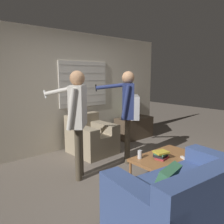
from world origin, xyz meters
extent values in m
plane|color=#665B51|center=(0.00, 0.00, 0.00)|extent=(16.00, 16.00, 0.00)
cube|color=beige|center=(0.00, 2.03, 1.27)|extent=(5.20, 0.06, 2.55)
cube|color=silver|center=(0.28, 1.99, 1.42)|extent=(1.24, 0.02, 1.01)
cube|color=#A4A099|center=(0.28, 1.98, 1.00)|extent=(1.21, 0.00, 0.01)
cube|color=#A4A099|center=(0.28, 1.98, 1.17)|extent=(1.21, 0.00, 0.01)
cube|color=#A4A099|center=(0.28, 1.98, 1.34)|extent=(1.21, 0.00, 0.01)
cube|color=#A4A099|center=(0.28, 1.98, 1.51)|extent=(1.21, 0.00, 0.01)
cube|color=#A4A099|center=(0.28, 1.98, 1.68)|extent=(1.21, 0.00, 0.01)
cube|color=#A4A099|center=(0.28, 1.98, 1.85)|extent=(1.21, 0.00, 0.01)
cube|color=#384C7F|center=(-0.37, -1.06, 0.22)|extent=(1.75, 1.12, 0.43)
cube|color=#384C7F|center=(-0.41, -1.43, 0.62)|extent=(1.67, 0.37, 0.38)
cube|color=#384C7F|center=(-1.08, -0.99, 0.53)|extent=(0.33, 0.98, 0.19)
cube|color=#384C7F|center=(0.33, -1.13, 0.53)|extent=(0.33, 0.98, 0.19)
cube|color=#38704C|center=(-0.66, -0.98, 0.53)|extent=(0.40, 0.28, 0.37)
cube|color=gray|center=(0.09, 1.42, 0.21)|extent=(0.84, 0.93, 0.42)
cube|color=gray|center=(0.07, 1.77, 0.61)|extent=(0.80, 0.25, 0.38)
cube|color=gray|center=(0.36, 1.44, 0.52)|extent=(0.29, 0.90, 0.19)
cube|color=gray|center=(-0.18, 1.40, 0.52)|extent=(0.29, 0.90, 0.19)
cube|color=brown|center=(0.26, -0.33, 0.36)|extent=(1.06, 0.66, 0.04)
cylinder|color=brown|center=(-0.23, -0.04, 0.17)|extent=(0.04, 0.04, 0.34)
cylinder|color=brown|center=(0.76, -0.04, 0.17)|extent=(0.04, 0.04, 0.34)
cylinder|color=brown|center=(-0.23, -0.62, 0.17)|extent=(0.04, 0.04, 0.34)
cylinder|color=brown|center=(0.76, -0.62, 0.17)|extent=(0.04, 0.04, 0.34)
cube|color=#4C3D2D|center=(1.58, 1.65, 0.27)|extent=(0.97, 0.50, 0.54)
cube|color=#B2B2B7|center=(1.58, 1.65, 0.82)|extent=(0.68, 0.73, 0.57)
cube|color=#3D4738|center=(1.50, 1.72, 0.82)|extent=(0.47, 0.52, 0.47)
cylinder|color=#4C4233|center=(-0.78, 0.55, 0.42)|extent=(0.10, 0.10, 0.85)
cylinder|color=#4C4233|center=(-0.67, 0.67, 0.42)|extent=(0.10, 0.10, 0.85)
cube|color=beige|center=(-0.72, 0.61, 1.16)|extent=(0.46, 0.47, 0.63)
sphere|color=#A87A56|center=(-0.72, 0.61, 1.58)|extent=(0.23, 0.23, 0.23)
cylinder|color=beige|center=(-0.93, 0.46, 1.15)|extent=(0.16, 0.16, 0.61)
cylinder|color=beige|center=(-0.77, 0.99, 1.39)|extent=(0.49, 0.46, 0.20)
cube|color=white|center=(-0.99, 1.19, 1.32)|extent=(0.06, 0.06, 0.13)
cylinder|color=#4C4233|center=(0.27, 0.54, 0.42)|extent=(0.10, 0.10, 0.85)
cylinder|color=#4C4233|center=(0.36, 0.64, 0.42)|extent=(0.10, 0.10, 0.85)
cube|color=navy|center=(0.31, 0.59, 1.17)|extent=(0.41, 0.43, 0.64)
sphere|color=#A87A56|center=(0.31, 0.59, 1.59)|extent=(0.22, 0.22, 0.22)
cylinder|color=navy|center=(0.13, 0.46, 1.16)|extent=(0.17, 0.16, 0.61)
cylinder|color=navy|center=(0.24, 0.95, 1.42)|extent=(0.50, 0.46, 0.14)
cube|color=black|center=(0.01, 1.16, 1.38)|extent=(0.06, 0.06, 0.13)
cube|color=maroon|center=(0.15, -0.33, 0.40)|extent=(0.22, 0.18, 0.03)
cube|color=black|center=(0.15, -0.31, 0.44)|extent=(0.24, 0.20, 0.04)
cube|color=#33754C|center=(0.13, -0.32, 0.47)|extent=(0.19, 0.18, 0.03)
cube|color=gold|center=(0.12, -0.33, 0.50)|extent=(0.24, 0.21, 0.03)
cylinder|color=silver|center=(-0.10, -0.11, 0.45)|extent=(0.07, 0.07, 0.12)
cylinder|color=silver|center=(-0.10, -0.11, 0.51)|extent=(0.06, 0.06, 0.00)
cube|color=white|center=(0.39, -0.55, 0.40)|extent=(0.09, 0.13, 0.02)
cylinder|color=#A8A8AD|center=(0.65, 1.56, 0.01)|extent=(0.20, 0.20, 0.02)
cylinder|color=#A8A8AD|center=(0.65, 1.56, 0.05)|extent=(0.03, 0.03, 0.06)
torus|color=#A8A8AD|center=(0.65, 1.56, 0.20)|extent=(0.27, 0.02, 0.27)
sphere|color=#A8A8AD|center=(0.65, 1.56, 0.20)|extent=(0.07, 0.07, 0.07)
camera|label=1|loc=(-2.44, -2.24, 1.63)|focal=35.00mm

